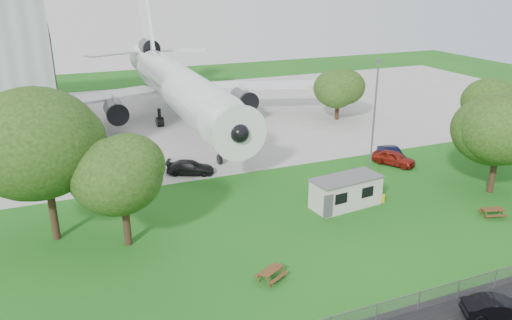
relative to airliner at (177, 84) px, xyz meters
name	(u,v)px	position (x,y,z in m)	size (l,w,h in m)	color
ground	(323,240)	(2.00, -35.86, -5.27)	(160.00, 160.00, 0.00)	#26731C
concrete_apron	(189,117)	(2.00, 2.14, -5.25)	(120.00, 46.00, 0.03)	#B7B7B2
airliner	(177,84)	(0.00, 0.00, 0.00)	(46.36, 47.73, 17.69)	white
site_cabin	(346,192)	(6.74, -31.31, -3.96)	(6.88, 3.38, 2.62)	beige
picnic_west	(271,280)	(-3.74, -39.15, -5.27)	(1.80, 1.50, 0.76)	brown
picnic_east	(492,217)	(16.72, -37.82, -5.27)	(1.80, 1.50, 0.76)	brown
fence	(404,314)	(2.00, -45.36, -5.27)	(58.00, 0.04, 1.30)	gray
lamp_mast	(373,130)	(10.20, -29.66, 0.73)	(0.16, 0.16, 12.00)	slate
tree_west_big	(43,143)	(-16.48, -27.97, 2.29)	(9.31, 9.31, 12.23)	#382619
tree_west_small	(121,170)	(-11.62, -30.87, 0.62)	(6.49, 6.49, 9.15)	#382619
tree_east_front	(500,132)	(20.64, -33.84, 0.45)	(7.84, 7.84, 9.65)	#382619
tree_east_back	(495,107)	(26.19, -27.97, 0.86)	(6.66, 6.66, 9.47)	#382619
tree_far_apron	(338,89)	(20.56, -6.94, -0.99)	(6.21, 6.21, 7.40)	#382619
car_centre_sedan	(499,309)	(6.71, -47.75, -4.61)	(1.41, 4.03, 1.33)	black
car_ne_hatch	(394,158)	(16.78, -24.65, -4.51)	(1.79, 4.46, 1.52)	maroon
car_ne_sedan	(392,154)	(17.42, -23.51, -4.56)	(1.51, 4.33, 1.43)	black
car_apron_van	(190,168)	(-3.64, -19.02, -4.58)	(1.92, 4.73, 1.37)	black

